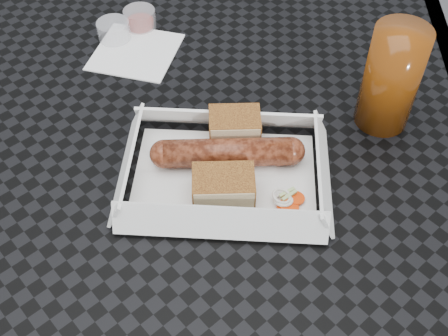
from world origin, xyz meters
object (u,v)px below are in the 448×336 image
food_tray (224,177)px  bratwurst (228,153)px  drink_glass (391,78)px  patio_table (184,173)px

food_tray → bratwurst: bearing=83.9°
food_tray → drink_glass: drink_glass is taller
patio_table → drink_glass: 0.31m
patio_table → food_tray: 0.12m
bratwurst → drink_glass: bearing=25.0°
patio_table → food_tray: food_tray is taller
food_tray → drink_glass: size_ratio=1.54×
food_tray → bratwurst: 0.03m
food_tray → bratwurst: size_ratio=1.15×
bratwurst → drink_glass: 0.23m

